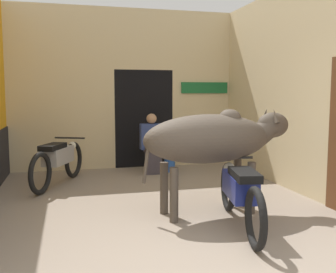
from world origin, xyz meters
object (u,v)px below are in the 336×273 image
object	(u,v)px
shopkeeper_seated	(152,142)
plastic_stool	(170,160)
cow	(214,139)
motorcycle_near	(240,191)
motorcycle_far	(58,160)

from	to	relation	value
shopkeeper_seated	plastic_stool	world-z (taller)	shopkeeper_seated
cow	motorcycle_near	distance (m)	0.83
motorcycle_near	plastic_stool	distance (m)	3.44
motorcycle_far	shopkeeper_seated	world-z (taller)	shopkeeper_seated
motorcycle_far	shopkeeper_seated	xyz separation A→B (m)	(1.79, 0.62, 0.17)
cow	shopkeeper_seated	size ratio (longest dim) A/B	1.80
shopkeeper_seated	plastic_stool	distance (m)	0.54
plastic_stool	shopkeeper_seated	bearing A→B (deg)	-172.04
motorcycle_far	motorcycle_near	bearing A→B (deg)	-52.29
cow	shopkeeper_seated	distance (m)	2.81
motorcycle_near	plastic_stool	world-z (taller)	motorcycle_near
motorcycle_near	plastic_stool	size ratio (longest dim) A/B	4.65
shopkeeper_seated	motorcycle_near	bearing A→B (deg)	-84.28
motorcycle_far	shopkeeper_seated	distance (m)	1.91
cow	shopkeeper_seated	bearing A→B (deg)	95.00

